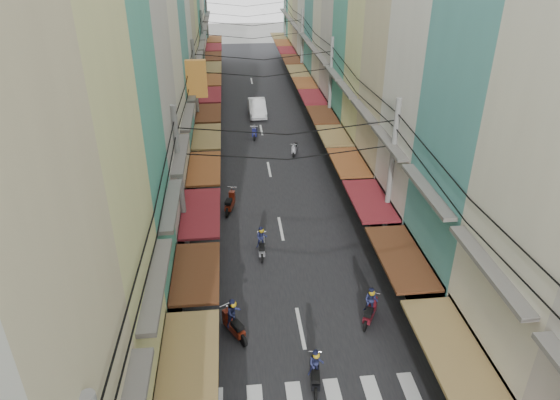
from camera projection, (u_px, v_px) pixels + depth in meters
ground at (294, 297)px, 22.57m from camera, size 160.00×160.00×0.00m
road at (263, 139)px, 40.12m from camera, size 10.00×80.00×0.02m
sidewalk_left at (181, 141)px, 39.53m from camera, size 3.00×80.00×0.06m
sidewalk_right at (342, 136)px, 40.70m from camera, size 3.00×80.00×0.06m
building_row_left at (141, 19)px, 31.81m from camera, size 7.80×67.67×23.70m
building_row_right at (383, 21)px, 33.29m from camera, size 7.80×68.98×22.59m
utility_poles at (267, 72)px, 32.65m from camera, size 10.20×66.13×8.20m
white_car at (257, 115)px, 45.42m from camera, size 5.03×2.02×1.77m
bicycle at (430, 266)px, 24.71m from camera, size 1.80×1.27×1.16m
moving_scooters at (266, 263)px, 24.03m from camera, size 7.28×27.27×1.91m
parked_scooters at (423, 352)px, 18.98m from camera, size 13.01×15.11×1.01m
pedestrians at (202, 259)px, 23.50m from camera, size 12.29×23.46×2.14m
market_umbrella at (500, 382)px, 15.74m from camera, size 2.20×2.20×2.32m
traffic_sign at (436, 297)px, 19.34m from camera, size 0.10×0.63×2.87m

